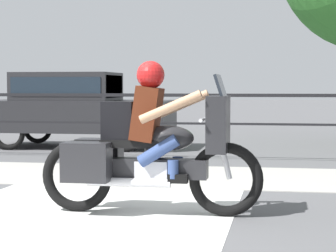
# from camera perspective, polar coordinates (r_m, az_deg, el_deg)

# --- Properties ---
(ground_plane) EXTENTS (120.00, 120.00, 0.00)m
(ground_plane) POSITION_cam_1_polar(r_m,az_deg,el_deg) (6.72, -11.83, -8.02)
(ground_plane) COLOR #565659
(sidewalk_band) EXTENTS (44.00, 2.40, 0.01)m
(sidewalk_band) POSITION_cam_1_polar(r_m,az_deg,el_deg) (9.91, -4.54, -4.23)
(sidewalk_band) COLOR #A8A59E
(sidewalk_band) RESTS_ON ground
(crosswalk_band) EXTENTS (3.09, 6.00, 0.01)m
(crosswalk_band) POSITION_cam_1_polar(r_m,az_deg,el_deg) (6.38, -8.82, -8.55)
(crosswalk_band) COLOR silver
(crosswalk_band) RESTS_ON ground
(fence_railing) EXTENTS (36.00, 0.05, 1.20)m
(fence_railing) POSITION_cam_1_polar(r_m,az_deg,el_deg) (11.96, -1.96, 1.62)
(fence_railing) COLOR black
(fence_railing) RESTS_ON ground
(motorcycle) EXTENTS (2.34, 0.76, 1.59)m
(motorcycle) POSITION_cam_1_polar(r_m,az_deg,el_deg) (6.79, -1.80, -1.82)
(motorcycle) COLOR black
(motorcycle) RESTS_ON ground
(parked_car) EXTENTS (4.06, 1.78, 1.63)m
(parked_car) POSITION_cam_1_polar(r_m,az_deg,el_deg) (14.41, -8.16, 1.85)
(parked_car) COLOR #232326
(parked_car) RESTS_ON ground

